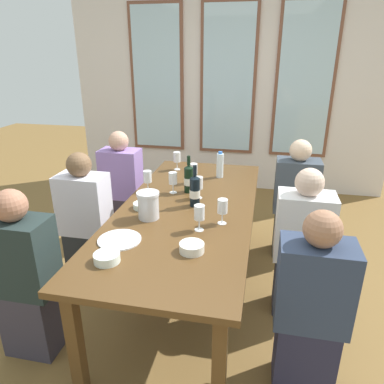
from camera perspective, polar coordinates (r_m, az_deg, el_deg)
name	(u,v)px	position (r m, az deg, el deg)	size (l,w,h in m)	color
ground_plane	(187,290)	(3.02, -0.74, -15.36)	(12.00, 12.00, 0.00)	brown
back_wall_with_windows	(228,80)	(4.87, 5.80, 17.27)	(4.17, 0.10, 2.90)	silver
dining_table	(187,216)	(2.67, -0.80, -3.83)	(0.97, 2.24, 0.74)	#56391C
white_plate_0	(120,240)	(2.24, -11.48, -7.47)	(0.26, 0.26, 0.01)	white
metal_pitcher	(148,205)	(2.46, -6.97, -2.08)	(0.16, 0.16, 0.19)	silver
wine_bottle_0	(195,191)	(2.62, 0.45, 0.22)	(0.08, 0.08, 0.31)	black
wine_bottle_1	(189,179)	(2.88, -0.53, 2.16)	(0.08, 0.08, 0.30)	black
tasting_bowl_0	(192,248)	(2.07, -0.04, -8.84)	(0.14, 0.14, 0.05)	white
tasting_bowl_1	(107,258)	(2.04, -13.42, -10.14)	(0.14, 0.14, 0.05)	white
tasting_bowl_2	(142,206)	(2.64, -7.92, -2.15)	(0.13, 0.13, 0.04)	white
water_bottle	(220,165)	(3.24, 4.48, 4.28)	(0.06, 0.06, 0.24)	white
wine_glass_0	(199,213)	(2.26, 1.17, -3.37)	(0.07, 0.07, 0.17)	white
wine_glass_1	(222,207)	(2.36, 4.88, -2.45)	(0.07, 0.07, 0.17)	white
wine_glass_2	(173,179)	(2.87, -3.06, 2.05)	(0.07, 0.07, 0.17)	white
wine_glass_3	(194,170)	(3.09, 0.24, 3.53)	(0.07, 0.07, 0.17)	white
wine_glass_4	(177,157)	(3.44, -2.41, 5.52)	(0.07, 0.07, 0.17)	white
wine_glass_5	(199,184)	(2.76, 1.05, 1.28)	(0.07, 0.07, 0.17)	white
wine_glass_6	(147,177)	(2.92, -7.11, 2.38)	(0.07, 0.07, 0.17)	white
seated_person_0	(86,223)	(3.01, -16.50, -4.69)	(0.38, 0.24, 1.11)	#272A2C
seated_person_1	(301,247)	(2.66, 17.00, -8.45)	(0.38, 0.24, 1.11)	#222635
seated_person_2	(25,279)	(2.45, -25.03, -12.48)	(0.38, 0.24, 1.11)	#373340
seated_person_3	(310,310)	(2.11, 18.33, -17.47)	(0.38, 0.24, 1.11)	#26273F
seated_person_4	(122,189)	(3.64, -11.06, 0.46)	(0.38, 0.24, 1.11)	#382F38
seated_person_5	(295,203)	(3.39, 16.04, -1.64)	(0.38, 0.24, 1.11)	#313634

